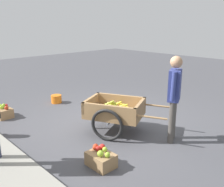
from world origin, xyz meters
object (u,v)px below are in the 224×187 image
plastic_bucket (56,99)px  mixed_fruit_crate (4,112)px  vendor_person (174,92)px  dog (105,100)px  fruit_cart (115,112)px  apple_crate (101,158)px

plastic_bucket → mixed_fruit_crate: (-0.11, 1.51, 0.02)m
vendor_person → dog: vendor_person is taller
fruit_cart → apple_crate: (-0.76, 1.06, -0.31)m
apple_crate → vendor_person: bearing=-99.4°
plastic_bucket → dog: bearing=-158.8°
vendor_person → plastic_bucket: size_ratio=5.57×
fruit_cart → vendor_person: (-1.02, -0.51, 0.53)m
vendor_person → apple_crate: size_ratio=3.68×
apple_crate → dog: bearing=-43.9°
fruit_cart → dog: (1.11, -0.75, -0.17)m
mixed_fruit_crate → vendor_person: bearing=-152.2°
fruit_cart → dog: bearing=-33.8°
fruit_cart → apple_crate: size_ratio=4.13×
fruit_cart → mixed_fruit_crate: bearing=28.4°
fruit_cart → plastic_bucket: 2.57m
dog → mixed_fruit_crate: bearing=57.3°
fruit_cart → mixed_fruit_crate: size_ratio=4.13×
dog → mixed_fruit_crate: 2.46m
vendor_person → apple_crate: bearing=80.6°
vendor_person → mixed_fruit_crate: bearing=27.8°
dog → fruit_cart: bearing=146.2°
vendor_person → apple_crate: 1.80m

